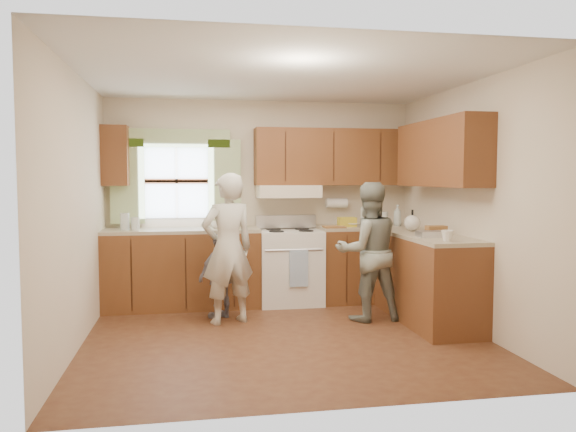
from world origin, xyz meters
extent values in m
plane|color=#4A2417|center=(0.00, 0.00, 0.00)|extent=(3.80, 3.80, 0.00)
plane|color=white|center=(0.00, 0.00, 2.50)|extent=(3.80, 3.80, 0.00)
plane|color=beige|center=(0.00, 1.75, 1.25)|extent=(3.80, 0.00, 3.80)
plane|color=beige|center=(0.00, -1.75, 1.25)|extent=(3.80, 0.00, 3.80)
plane|color=beige|center=(-1.90, 0.00, 1.25)|extent=(0.00, 3.50, 3.50)
plane|color=beige|center=(1.90, 0.00, 1.25)|extent=(0.00, 3.50, 3.50)
cube|color=#4B2710|center=(-0.99, 1.45, 0.45)|extent=(1.82, 0.60, 0.90)
cube|color=#4B2710|center=(1.29, 1.45, 0.45)|extent=(1.22, 0.60, 0.90)
cube|color=#3D1D0E|center=(1.60, 0.32, 0.45)|extent=(0.60, 1.65, 0.90)
cube|color=tan|center=(-0.99, 1.45, 0.92)|extent=(1.82, 0.60, 0.04)
cube|color=tan|center=(1.29, 1.45, 0.92)|extent=(1.22, 0.60, 0.04)
cube|color=tan|center=(1.60, 0.32, 0.92)|extent=(0.60, 1.65, 0.04)
cube|color=#4B2710|center=(0.90, 1.58, 1.80)|extent=(2.00, 0.33, 0.70)
cube|color=#3D1D0E|center=(-1.75, 1.58, 1.80)|extent=(0.30, 0.33, 0.70)
cube|color=#3D1D0E|center=(1.73, 0.32, 1.80)|extent=(0.33, 1.65, 0.70)
cube|color=beige|center=(0.30, 1.52, 1.38)|extent=(0.76, 0.45, 0.15)
cube|color=silver|center=(-1.05, 1.73, 1.50)|extent=(0.90, 0.03, 0.90)
cube|color=#E1E242|center=(-1.63, 1.68, 1.50)|extent=(0.40, 0.05, 1.02)
cube|color=#E1E242|center=(-0.47, 1.68, 1.50)|extent=(0.40, 0.05, 1.02)
cube|color=#E1E242|center=(-1.05, 1.68, 2.02)|extent=(1.30, 0.05, 0.22)
cylinder|color=white|center=(0.95, 1.65, 1.22)|extent=(0.27, 0.12, 0.12)
imported|color=silver|center=(-0.59, 1.46, 0.98)|extent=(0.13, 0.13, 0.09)
imported|color=silver|center=(1.66, 1.37, 1.07)|extent=(0.10, 0.10, 0.27)
imported|color=silver|center=(1.07, 1.38, 0.96)|extent=(0.20, 0.20, 0.05)
imported|color=silver|center=(1.51, -0.31, 0.99)|extent=(0.12, 0.12, 0.11)
cylinder|color=silver|center=(-1.63, 1.37, 1.04)|extent=(0.10, 0.10, 0.20)
cylinder|color=silver|center=(-1.52, 1.34, 1.02)|extent=(0.10, 0.10, 0.15)
cube|color=olive|center=(0.82, 1.25, 0.95)|extent=(0.26, 0.19, 0.02)
cube|color=gold|center=(1.01, 1.37, 1.00)|extent=(0.21, 0.15, 0.12)
cylinder|color=silver|center=(1.26, 1.39, 1.06)|extent=(0.14, 0.14, 0.24)
cylinder|color=silver|center=(1.46, 1.33, 1.03)|extent=(0.12, 0.12, 0.18)
sphere|color=silver|center=(1.58, 0.69, 1.03)|extent=(0.18, 0.18, 0.18)
cube|color=olive|center=(1.68, 0.28, 0.99)|extent=(0.21, 0.11, 0.10)
cube|color=silver|center=(1.52, 0.07, 0.97)|extent=(0.27, 0.19, 0.06)
cube|color=silver|center=(0.30, 1.43, 0.45)|extent=(0.76, 0.64, 0.90)
cube|color=#B7B7BC|center=(0.30, 1.69, 0.99)|extent=(0.76, 0.10, 0.16)
cylinder|color=#B7B7BC|center=(0.30, 1.11, 0.70)|extent=(0.68, 0.03, 0.03)
cube|color=#436B9D|center=(0.35, 1.09, 0.48)|extent=(0.22, 0.02, 0.42)
cylinder|color=black|center=(0.12, 1.55, 0.91)|extent=(0.18, 0.18, 0.01)
cylinder|color=black|center=(0.48, 1.55, 0.91)|extent=(0.18, 0.18, 0.01)
cylinder|color=black|center=(0.12, 1.30, 0.91)|extent=(0.18, 0.18, 0.01)
cylinder|color=black|center=(0.48, 1.30, 0.91)|extent=(0.18, 0.18, 0.01)
imported|color=beige|center=(-0.51, 0.63, 0.80)|extent=(0.67, 0.55, 1.59)
imported|color=#2D4539|center=(1.00, 0.50, 0.75)|extent=(0.75, 0.59, 1.50)
imported|color=gray|center=(-0.57, 0.85, 0.47)|extent=(0.59, 0.48, 0.94)
camera|label=1|loc=(-0.90, -5.28, 1.55)|focal=35.00mm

